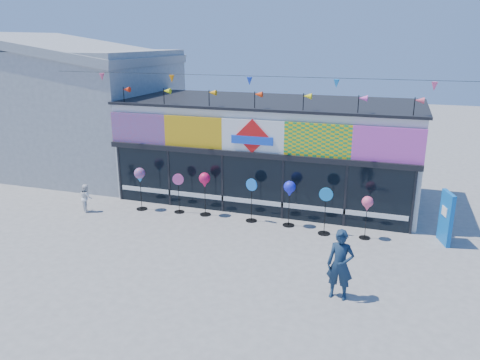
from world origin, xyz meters
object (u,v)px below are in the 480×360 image
at_px(spinner_5, 325,210).
at_px(adult_man, 340,265).
at_px(spinner_0, 140,176).
at_px(spinner_2, 205,181).
at_px(spinner_6, 367,205).
at_px(spinner_3, 251,199).
at_px(spinner_1, 179,192).
at_px(child, 86,198).
at_px(spinner_4, 290,190).
at_px(blue_sign, 446,218).

distance_m(spinner_5, adult_man, 4.21).
height_order(spinner_0, spinner_2, spinner_0).
xyz_separation_m(spinner_5, spinner_6, (1.38, 0.07, 0.31)).
bearing_deg(spinner_2, spinner_6, -3.01).
bearing_deg(spinner_3, spinner_1, -179.64).
relative_size(spinner_0, spinner_1, 1.09).
bearing_deg(spinner_0, spinner_2, 5.05).
bearing_deg(child, spinner_4, -133.05).
bearing_deg(spinner_6, spinner_5, -177.05).
distance_m(spinner_0, spinner_3, 4.56).
distance_m(spinner_2, spinner_6, 6.03).
relative_size(spinner_3, child, 1.49).
xyz_separation_m(spinner_0, spinner_2, (2.65, 0.23, -0.02)).
bearing_deg(spinner_3, blue_sign, 1.63).
height_order(spinner_1, child, spinner_1).
height_order(blue_sign, spinner_3, blue_sign).
bearing_deg(blue_sign, spinner_2, 164.55).
bearing_deg(spinner_5, spinner_6, 2.95).
bearing_deg(spinner_6, child, -175.83).
xyz_separation_m(spinner_0, spinner_1, (1.57, 0.17, -0.54)).
height_order(spinner_0, spinner_1, spinner_0).
relative_size(spinner_0, spinner_6, 1.14).
bearing_deg(child, spinner_0, -116.87).
bearing_deg(spinner_3, spinner_2, 178.65).
bearing_deg(adult_man, spinner_4, 122.24).
relative_size(spinner_2, adult_man, 0.90).
bearing_deg(spinner_0, spinner_5, -1.21).
xyz_separation_m(spinner_3, spinner_4, (1.42, 0.00, 0.49)).
distance_m(spinner_0, spinner_1, 1.67).
distance_m(spinner_0, spinner_2, 2.66).
relative_size(spinner_3, spinner_4, 0.97).
height_order(spinner_2, spinner_4, spinner_4).
bearing_deg(spinner_1, spinner_6, -2.05).
relative_size(spinner_1, child, 1.42).
height_order(spinner_3, child, spinner_3).
bearing_deg(spinner_2, child, -166.65).
distance_m(spinner_3, spinner_5, 2.79).
height_order(spinner_0, spinner_3, spinner_0).
height_order(spinner_6, child, spinner_6).
bearing_deg(spinner_5, adult_man, -76.17).
bearing_deg(spinner_3, spinner_5, -7.08).
bearing_deg(spinner_0, spinner_4, 1.85).
distance_m(spinner_2, spinner_3, 1.94).
bearing_deg(child, spinner_5, -136.26).
height_order(spinner_3, adult_man, adult_man).
bearing_deg(spinner_4, spinner_6, -5.76).
relative_size(spinner_5, spinner_6, 1.12).
distance_m(spinner_1, child, 3.67).
xyz_separation_m(blue_sign, child, (-13.13, -1.24, -0.33)).
bearing_deg(spinner_0, spinner_1, 6.24).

